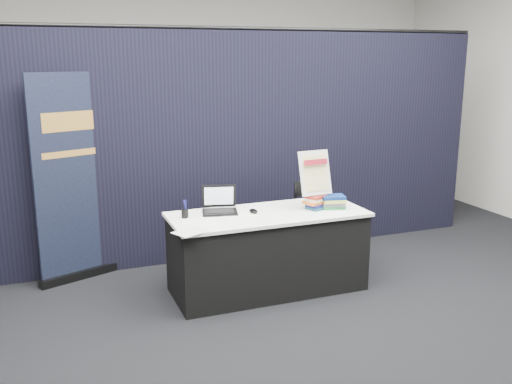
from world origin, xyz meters
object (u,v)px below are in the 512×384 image
object	(u,v)px
book_stack_tall	(316,202)
info_sign	(315,173)
laptop	(218,206)
book_stack_short	(333,202)
stacking_chair	(318,221)
display_table	(268,251)
pullup_banner	(76,190)

from	to	relation	value
book_stack_tall	info_sign	world-z (taller)	info_sign
laptop	book_stack_tall	xyz separation A→B (m)	(0.89, -0.21, 0.01)
book_stack_tall	book_stack_short	bearing A→B (deg)	-14.28
info_sign	stacking_chair	world-z (taller)	info_sign
book_stack_short	laptop	bearing A→B (deg)	166.32
info_sign	stacking_chair	xyz separation A→B (m)	(0.24, 0.37, -0.59)
book_stack_short	info_sign	bearing A→B (deg)	156.16
book_stack_short	stacking_chair	size ratio (longest dim) A/B	0.29
display_table	book_stack_short	xyz separation A→B (m)	(0.64, -0.07, 0.44)
book_stack_tall	stacking_chair	size ratio (longest dim) A/B	0.26
book_stack_short	stacking_chair	distance (m)	0.55
stacking_chair	display_table	bearing A→B (deg)	-144.72
book_stack_tall	display_table	bearing A→B (deg)	176.30
book_stack_tall	stacking_chair	xyz separation A→B (m)	(0.24, 0.40, -0.32)
book_stack_short	book_stack_tall	bearing A→B (deg)	165.72
pullup_banner	stacking_chair	distance (m)	2.42
laptop	stacking_chair	distance (m)	1.18
display_table	stacking_chair	size ratio (longest dim) A/B	2.03
book_stack_short	info_sign	world-z (taller)	info_sign
laptop	stacking_chair	bearing A→B (deg)	23.46
book_stack_tall	pullup_banner	size ratio (longest dim) A/B	0.11
display_table	book_stack_short	bearing A→B (deg)	-6.46
laptop	book_stack_tall	world-z (taller)	laptop
display_table	laptop	size ratio (longest dim) A/B	5.01
display_table	pullup_banner	bearing A→B (deg)	149.45
book_stack_tall	info_sign	bearing A→B (deg)	90.00
book_stack_short	info_sign	xyz separation A→B (m)	(-0.16, 0.07, 0.27)
book_stack_short	stacking_chair	bearing A→B (deg)	80.49
display_table	info_sign	bearing A→B (deg)	-0.00
laptop	pullup_banner	world-z (taller)	pullup_banner
book_stack_short	pullup_banner	xyz separation A→B (m)	(-2.24, 1.02, 0.08)
info_sign	laptop	bearing A→B (deg)	164.48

